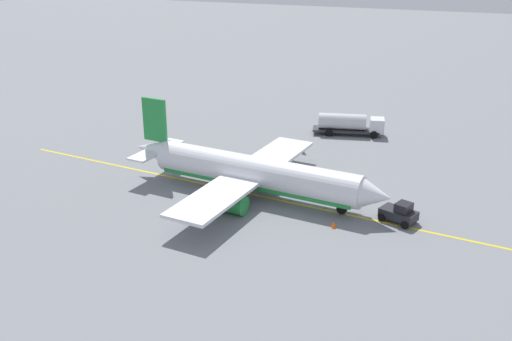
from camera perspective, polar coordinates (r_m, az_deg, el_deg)
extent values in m
plane|color=slate|center=(65.31, 0.00, -2.45)|extent=(400.00, 400.00, 0.00)
cylinder|color=white|center=(64.23, 0.00, -0.18)|extent=(24.63, 6.01, 3.56)
cube|color=#238C3D|center=(64.60, 0.00, -0.99)|extent=(23.21, 5.24, 1.00)
cone|color=white|center=(59.67, 11.62, -2.42)|extent=(3.72, 3.75, 3.42)
cone|color=white|center=(71.40, -10.18, 2.05)|extent=(5.02, 3.49, 3.03)
cube|color=#238C3D|center=(69.83, -9.94, 4.93)|extent=(3.22, 0.68, 5.20)
cube|color=white|center=(70.99, -9.74, 2.00)|extent=(3.24, 8.60, 0.24)
cube|color=white|center=(64.83, -0.78, -0.39)|extent=(7.45, 26.81, 0.36)
cylinder|color=#238C3D|center=(69.26, 1.85, -0.04)|extent=(3.40, 2.41, 2.10)
cylinder|color=#238C3D|center=(60.81, -2.44, -3.24)|extent=(3.40, 2.41, 2.10)
cylinder|color=#4C4C51|center=(61.22, 8.47, -3.25)|extent=(0.24, 0.24, 1.16)
cylinder|color=black|center=(61.47, 8.44, -3.74)|extent=(1.13, 0.51, 1.10)
cylinder|color=#4C4C51|center=(67.85, -0.48, -0.46)|extent=(0.24, 0.24, 1.16)
cylinder|color=black|center=(68.07, -0.48, -0.92)|extent=(1.13, 0.51, 1.10)
cylinder|color=#4C4C51|center=(63.67, -2.68, -2.02)|extent=(0.24, 0.24, 1.16)
cylinder|color=black|center=(63.90, -2.67, -2.50)|extent=(1.13, 0.51, 1.10)
cube|color=#2D2D33|center=(86.75, 8.83, 3.96)|extent=(9.99, 4.63, 0.30)
cube|color=silver|center=(86.62, 11.81, 4.38)|extent=(2.49, 2.79, 2.00)
cube|color=black|center=(86.57, 12.42, 4.60)|extent=(0.61, 1.98, 0.90)
cylinder|color=silver|center=(86.37, 8.48, 4.80)|extent=(7.22, 3.80, 2.30)
cylinder|color=black|center=(88.11, 11.46, 3.95)|extent=(1.15, 0.59, 1.10)
cylinder|color=black|center=(85.73, 11.52, 3.46)|extent=(1.15, 0.59, 1.10)
cylinder|color=black|center=(88.00, 7.26, 4.19)|extent=(1.15, 0.59, 1.10)
cylinder|color=black|center=(85.62, 7.20, 3.70)|extent=(1.15, 0.59, 1.10)
cube|color=#232328|center=(60.75, 13.83, -4.17)|extent=(4.06, 3.10, 0.90)
cube|color=black|center=(60.17, 14.32, -3.53)|extent=(1.86, 1.98, 0.90)
cylinder|color=black|center=(60.67, 12.26, -4.53)|extent=(0.85, 0.55, 0.80)
cylinder|color=black|center=(62.28, 13.18, -3.91)|extent=(0.85, 0.55, 0.80)
cylinder|color=black|center=(59.62, 14.42, -5.23)|extent=(0.85, 0.55, 0.80)
cylinder|color=black|center=(61.25, 15.30, -4.57)|extent=(0.85, 0.55, 0.80)
cube|color=navy|center=(78.68, 4.60, 2.08)|extent=(0.54, 0.49, 0.85)
cube|color=yellow|center=(78.44, 4.62, 2.58)|extent=(0.63, 0.56, 0.60)
sphere|color=tan|center=(78.30, 4.63, 2.89)|extent=(0.24, 0.24, 0.24)
cone|color=#F2590F|center=(58.52, 7.66, -5.31)|extent=(0.58, 0.58, 0.64)
cube|color=yellow|center=(65.31, 0.00, -2.44)|extent=(66.57, 7.06, 0.01)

